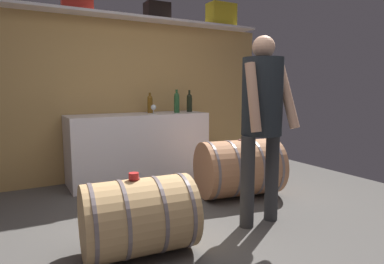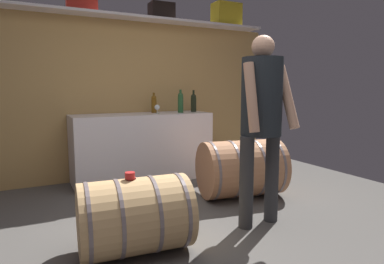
# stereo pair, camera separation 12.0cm
# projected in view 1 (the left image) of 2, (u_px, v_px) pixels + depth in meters

# --- Properties ---
(ground_plane) EXTENTS (5.85, 7.89, 0.02)m
(ground_plane) POSITION_uv_depth(u_px,v_px,m) (174.00, 218.00, 3.25)
(ground_plane) COLOR #514E4B
(back_wall_panel) EXTENTS (4.65, 0.10, 2.16)m
(back_wall_panel) POSITION_uv_depth(u_px,v_px,m) (117.00, 100.00, 4.62)
(back_wall_panel) COLOR tan
(back_wall_panel) RESTS_ON ground
(high_shelf_board) EXTENTS (4.28, 0.40, 0.03)m
(high_shelf_board) POSITION_uv_depth(u_px,v_px,m) (118.00, 16.00, 4.35)
(high_shelf_board) COLOR silver
(high_shelf_board) RESTS_ON back_wall_panel
(toolcase_black) EXTENTS (0.34, 0.24, 0.22)m
(toolcase_black) POSITION_uv_depth(u_px,v_px,m) (157.00, 11.00, 4.60)
(toolcase_black) COLOR black
(toolcase_black) RESTS_ON high_shelf_board
(toolcase_yellow) EXTENTS (0.42, 0.26, 0.34)m
(toolcase_yellow) POSITION_uv_depth(u_px,v_px,m) (221.00, 15.00, 5.12)
(toolcase_yellow) COLOR yellow
(toolcase_yellow) RESTS_ON high_shelf_board
(work_cabinet) EXTENTS (1.84, 0.59, 0.90)m
(work_cabinet) POSITION_uv_depth(u_px,v_px,m) (139.00, 147.00, 4.49)
(work_cabinet) COLOR white
(work_cabinet) RESTS_ON ground
(wine_bottle_green) EXTENTS (0.08, 0.08, 0.32)m
(wine_bottle_green) POSITION_uv_depth(u_px,v_px,m) (177.00, 102.00, 4.62)
(wine_bottle_green) COLOR #29582F
(wine_bottle_green) RESTS_ON work_cabinet
(wine_bottle_dark) EXTENTS (0.08, 0.08, 0.31)m
(wine_bottle_dark) POSITION_uv_depth(u_px,v_px,m) (189.00, 102.00, 4.80)
(wine_bottle_dark) COLOR black
(wine_bottle_dark) RESTS_ON work_cabinet
(wine_bottle_amber) EXTENTS (0.07, 0.07, 0.28)m
(wine_bottle_amber) POSITION_uv_depth(u_px,v_px,m) (150.00, 104.00, 4.59)
(wine_bottle_amber) COLOR brown
(wine_bottle_amber) RESTS_ON work_cabinet
(wine_glass) EXTENTS (0.07, 0.07, 0.12)m
(wine_glass) POSITION_uv_depth(u_px,v_px,m) (153.00, 108.00, 4.44)
(wine_glass) COLOR white
(wine_glass) RESTS_ON work_cabinet
(wine_barrel_near) EXTENTS (0.86, 0.64, 0.59)m
(wine_barrel_near) POSITION_uv_depth(u_px,v_px,m) (138.00, 217.00, 2.49)
(wine_barrel_near) COLOR tan
(wine_barrel_near) RESTS_ON ground
(wine_barrel_far) EXTENTS (1.01, 0.80, 0.66)m
(wine_barrel_far) POSITION_uv_depth(u_px,v_px,m) (239.00, 168.00, 3.86)
(wine_barrel_far) COLOR tan
(wine_barrel_far) RESTS_ON ground
(tasting_cup) EXTENTS (0.07, 0.07, 0.05)m
(tasting_cup) POSITION_uv_depth(u_px,v_px,m) (134.00, 176.00, 2.44)
(tasting_cup) COLOR red
(tasting_cup) RESTS_ON wine_barrel_near
(winemaker_pouring) EXTENTS (0.51, 0.41, 1.70)m
(winemaker_pouring) POSITION_uv_depth(u_px,v_px,m) (262.00, 111.00, 2.96)
(winemaker_pouring) COLOR #313133
(winemaker_pouring) RESTS_ON ground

